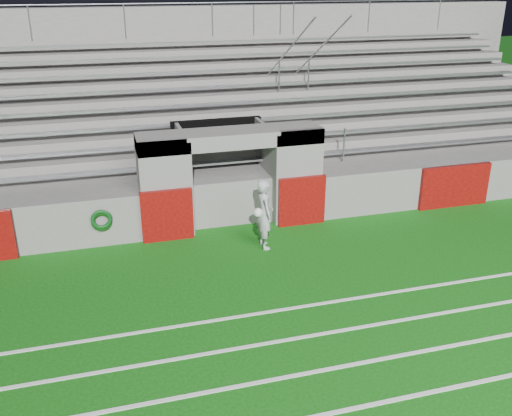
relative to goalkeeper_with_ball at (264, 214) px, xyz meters
name	(u,v)px	position (x,y,z in m)	size (l,w,h in m)	color
ground	(270,286)	(-0.44, -1.89, -0.89)	(90.00, 90.00, 0.00)	#0E520D
stadium_structure	(199,130)	(-0.44, 6.08, 0.61)	(26.00, 8.48, 5.42)	slate
goalkeeper_with_ball	(264,214)	(0.00, 0.00, 0.00)	(0.53, 0.65, 1.77)	#A4A7AD
hose_coil	(101,221)	(-3.84, 1.04, -0.15)	(0.51, 0.15, 0.60)	#0B390B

